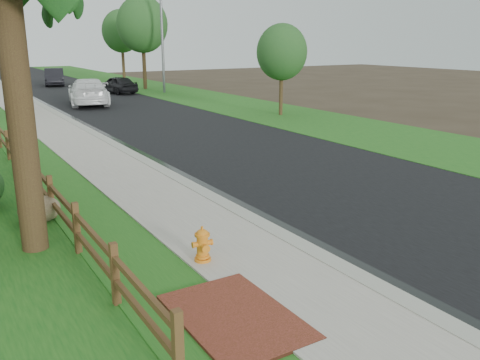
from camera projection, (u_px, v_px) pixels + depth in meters
ground at (307, 266)px, 9.72m from camera, size 120.00×120.00×0.00m
road at (79, 93)px, 40.84m from camera, size 8.00×90.00×0.02m
curb at (23, 95)px, 38.72m from camera, size 0.40×90.00×0.12m
wet_gutter at (28, 96)px, 38.91m from camera, size 0.50×90.00×0.00m
sidewalk at (5, 97)px, 38.07m from camera, size 2.20×90.00×0.10m
verge_far at (159, 89)px, 44.29m from camera, size 6.00×90.00×0.04m
brick_patch at (235, 318)px, 7.78m from camera, size 1.60×2.40×0.11m
ranch_fence at (41, 183)px, 13.02m from camera, size 0.12×16.92×1.10m
fire_hydrant at (202, 245)px, 9.62m from camera, size 0.45×0.36×0.69m
white_suv at (88, 92)px, 33.29m from camera, size 3.54×6.29×1.72m
dark_car_mid at (117, 85)px, 40.42m from camera, size 2.50×4.34×1.39m
dark_car_far at (54, 77)px, 47.45m from camera, size 2.59×5.00×1.57m
streetlight at (160, 19)px, 39.47m from camera, size 2.21×1.08×10.04m
boulder at (39, 209)px, 11.93m from camera, size 1.19×1.06×0.65m
tree_near_right at (282, 52)px, 28.03m from camera, size 2.81×2.81×5.06m
tree_mid_right at (142, 25)px, 42.79m from camera, size 4.29×4.29×7.78m
tree_far_right at (121, 31)px, 50.91m from camera, size 3.86×3.86×7.13m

